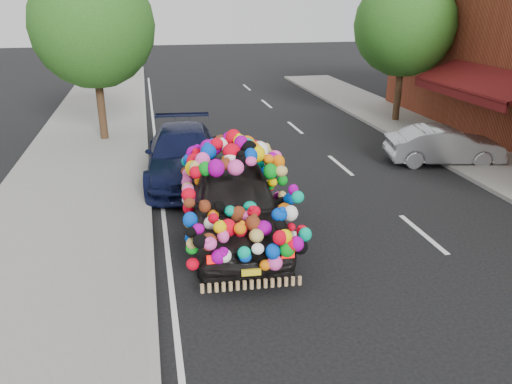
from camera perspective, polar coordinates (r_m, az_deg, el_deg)
ground at (r=10.46m, az=1.08°, el=-6.64°), size 100.00×100.00×0.00m
sidewalk at (r=10.43m, az=-22.83°, el=-8.19°), size 4.00×60.00×0.12m
kerb at (r=10.21m, az=-11.97°, el=-7.49°), size 0.15×60.00×0.13m
footpath_far at (r=16.57m, az=27.20°, el=1.88°), size 3.00×40.00×0.12m
lane_markings at (r=11.74m, az=18.50°, el=-4.52°), size 6.00×50.00×0.01m
tree_near_sidewalk at (r=18.58m, az=-18.22°, el=17.58°), size 4.20×4.20×6.13m
tree_far_b at (r=21.56m, az=16.65°, el=17.77°), size 4.00×4.00×5.90m
plush_art_car at (r=10.57m, az=-2.43°, el=0.58°), size 2.56×5.05×2.26m
navy_sedan at (r=14.44m, az=-8.32°, el=4.27°), size 2.43×5.17×1.46m
silver_hatchback at (r=16.78m, az=20.71°, el=5.01°), size 3.75×1.94×1.18m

